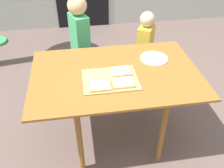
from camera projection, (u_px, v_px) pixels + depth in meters
name	position (u px, v px, depth m)	size (l,w,h in m)	color
ground_plane	(115.00, 135.00, 2.42)	(16.00, 16.00, 0.00)	brown
dining_table	(115.00, 81.00, 2.01)	(1.35, 0.89, 0.75)	brown
cutting_board	(110.00, 80.00, 1.87)	(0.42, 0.32, 0.01)	tan
pizza_slice_far_right	(120.00, 71.00, 1.93)	(0.16, 0.14, 0.02)	#E7A95E
pizza_slice_near_left	(100.00, 86.00, 1.79)	(0.16, 0.13, 0.02)	#E7A95E
pizza_slice_near_right	(123.00, 83.00, 1.82)	(0.16, 0.13, 0.02)	#E7A95E
plate_white_right	(154.00, 58.00, 2.13)	(0.24, 0.24, 0.01)	white
child_left	(80.00, 41.00, 2.55)	(0.21, 0.27, 1.15)	#2E2E51
child_right	(145.00, 46.00, 2.78)	(0.24, 0.28, 0.93)	#463B5C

